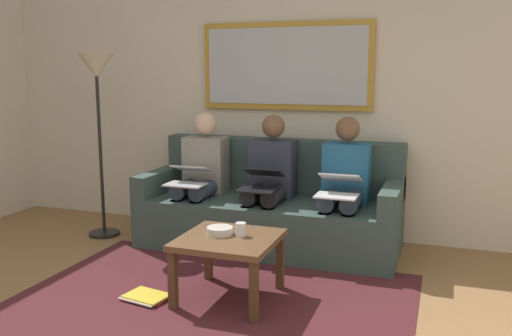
% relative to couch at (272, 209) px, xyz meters
% --- Properties ---
extents(wall_rear, '(6.00, 0.12, 2.60)m').
position_rel_couch_xyz_m(wall_rear, '(0.00, -0.48, 0.99)').
color(wall_rear, beige).
rests_on(wall_rear, ground_plane).
extents(area_rug, '(2.60, 1.80, 0.01)m').
position_rel_couch_xyz_m(area_rug, '(0.00, 1.27, -0.31)').
color(area_rug, '#4C1E23').
rests_on(area_rug, ground_plane).
extents(couch, '(2.20, 0.90, 0.90)m').
position_rel_couch_xyz_m(couch, '(0.00, 0.00, 0.00)').
color(couch, '#384C47').
rests_on(couch, ground_plane).
extents(framed_mirror, '(1.58, 0.05, 0.78)m').
position_rel_couch_xyz_m(framed_mirror, '(0.00, -0.39, 1.24)').
color(framed_mirror, '#B7892D').
extents(coffee_table, '(0.63, 0.63, 0.43)m').
position_rel_couch_xyz_m(coffee_table, '(-0.09, 1.22, 0.05)').
color(coffee_table, brown).
rests_on(coffee_table, ground_plane).
extents(cup, '(0.07, 0.07, 0.09)m').
position_rel_couch_xyz_m(cup, '(-0.16, 1.17, 0.16)').
color(cup, silver).
rests_on(cup, coffee_table).
extents(bowl, '(0.18, 0.18, 0.05)m').
position_rel_couch_xyz_m(bowl, '(-0.01, 1.18, 0.14)').
color(bowl, beige).
rests_on(bowl, coffee_table).
extents(person_left, '(0.38, 0.58, 1.14)m').
position_rel_couch_xyz_m(person_left, '(-0.64, 0.07, 0.30)').
color(person_left, '#235B84').
rests_on(person_left, couch).
extents(laptop_white, '(0.32, 0.38, 0.17)m').
position_rel_couch_xyz_m(laptop_white, '(-0.64, 0.30, 0.32)').
color(laptop_white, white).
extents(person_middle, '(0.38, 0.58, 1.14)m').
position_rel_couch_xyz_m(person_middle, '(0.00, 0.07, 0.30)').
color(person_middle, '#2D3342').
rests_on(person_middle, couch).
extents(laptop_black, '(0.31, 0.39, 0.17)m').
position_rel_couch_xyz_m(laptop_black, '(0.00, 0.30, 0.32)').
color(laptop_black, black).
extents(person_right, '(0.38, 0.58, 1.14)m').
position_rel_couch_xyz_m(person_right, '(0.64, 0.07, 0.30)').
color(person_right, gray).
rests_on(person_right, couch).
extents(laptop_silver, '(0.34, 0.36, 0.16)m').
position_rel_couch_xyz_m(laptop_silver, '(0.64, 0.31, 0.32)').
color(laptop_silver, silver).
extents(magazine_stack, '(0.32, 0.26, 0.03)m').
position_rel_couch_xyz_m(magazine_stack, '(0.43, 1.42, -0.29)').
color(magazine_stack, red).
rests_on(magazine_stack, ground_plane).
extents(standing_lamp, '(0.32, 0.32, 1.66)m').
position_rel_couch_xyz_m(standing_lamp, '(1.55, 0.27, 1.06)').
color(standing_lamp, black).
rests_on(standing_lamp, ground_plane).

